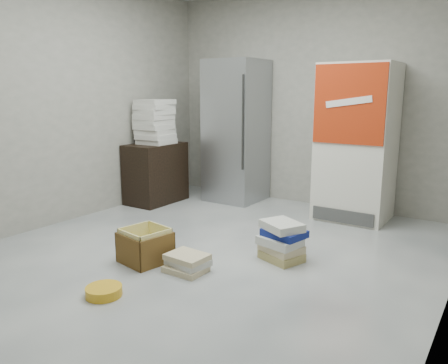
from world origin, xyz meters
name	(u,v)px	position (x,y,z in m)	size (l,w,h in m)	color
ground	(194,260)	(0.00, 0.00, 0.00)	(5.00, 5.00, 0.00)	silver
room_shell	(191,52)	(0.00, 0.00, 1.80)	(4.04, 5.04, 2.82)	#A19B91
steel_fridge	(236,132)	(-0.90, 2.13, 0.95)	(0.70, 0.72, 1.90)	#9EA0A5
coke_cooler	(356,143)	(0.75, 2.12, 0.90)	(0.80, 0.73, 1.80)	silver
wood_shelf	(156,173)	(-1.73, 1.40, 0.40)	(0.50, 0.80, 0.80)	black
supply_box_stack	(155,122)	(-1.72, 1.40, 1.09)	(0.45, 0.44, 0.58)	silver
phonebook_stack_main	(282,241)	(0.65, 0.44, 0.18)	(0.44, 0.40, 0.35)	tan
phonebook_stack_side	(187,263)	(0.10, -0.23, 0.07)	(0.37, 0.31, 0.15)	#C2B188
cardboard_box	(145,248)	(-0.34, -0.26, 0.13)	(0.44, 0.44, 0.31)	gold
bucket_lid	(104,291)	(-0.13, -0.93, 0.04)	(0.27, 0.27, 0.07)	gold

